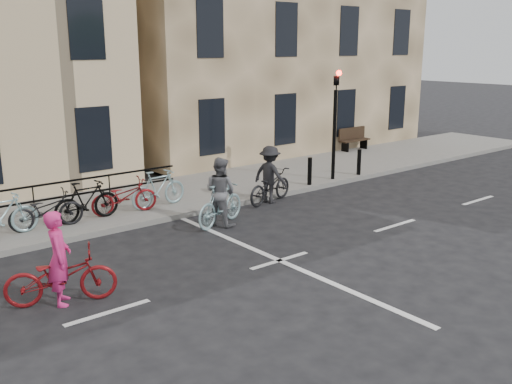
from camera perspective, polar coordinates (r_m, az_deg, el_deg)
ground at (r=12.54m, az=2.37°, el=-6.88°), size 120.00×120.00×0.00m
sidewalk at (r=15.88m, az=-23.65°, el=-3.22°), size 46.00×4.00×0.15m
building_east at (r=27.50m, az=-1.35°, el=17.73°), size 14.00×10.00×12.00m
traffic_light at (r=19.24m, az=7.93°, el=8.00°), size 0.18×0.30×3.90m
bollard_east at (r=18.63m, az=5.39°, el=2.09°), size 0.14×0.14×0.90m
bollard_west at (r=20.34m, az=10.26°, el=2.97°), size 0.14×0.14×0.90m
bench at (r=25.26m, az=9.71°, el=5.36°), size 1.60×0.41×0.97m
parked_bikes at (r=14.87m, az=-22.38°, el=-1.94°), size 9.35×1.23×1.05m
cyclist_pink at (r=10.93m, az=-18.98°, el=-7.57°), size 2.08×1.37×1.75m
cyclist_grey at (r=14.80m, az=-3.58°, el=-0.60°), size 1.93×1.09×1.80m
cyclist_dark at (r=16.93m, az=1.40°, el=1.15°), size 2.03×1.23×1.71m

